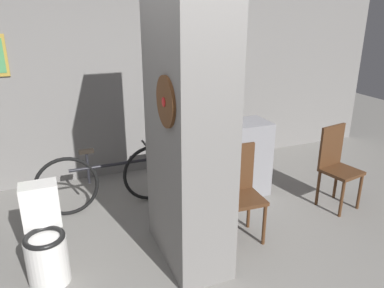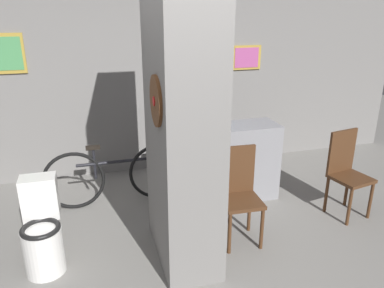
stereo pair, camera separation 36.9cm
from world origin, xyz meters
The scene contains 9 objects.
ground_plane centered at (0.00, 0.00, 0.00)m, with size 14.00×14.00×0.00m, color gray.
wall_back centered at (0.00, 2.63, 1.30)m, with size 8.00×0.09×2.60m.
pillar_center centered at (0.01, 0.50, 1.30)m, with size 0.52×1.00×2.60m.
counter_shelf centered at (0.78, 1.43, 0.46)m, with size 1.26×0.44×0.93m.
toilet centered at (-1.23, 0.64, 0.35)m, with size 0.34×0.50×0.82m.
chair_near_pillar centered at (0.60, 0.60, 0.52)m, with size 0.40×0.40×0.96m.
chair_by_doorway centered at (1.95, 0.74, 0.52)m, with size 0.44×0.44×0.96m.
bicycle centered at (-0.49, 1.66, 0.36)m, with size 1.68×0.42×0.75m.
bottle_tall centered at (0.78, 1.51, 1.04)m, with size 0.08×0.08×0.30m.
Camera 1 is at (-1.09, -2.32, 2.21)m, focal length 35.00 mm.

